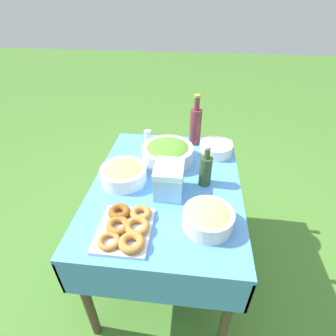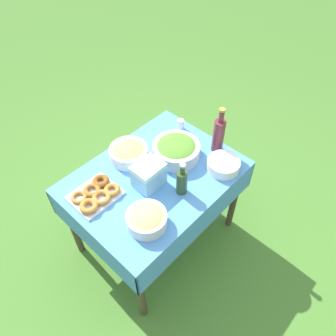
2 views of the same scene
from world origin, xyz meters
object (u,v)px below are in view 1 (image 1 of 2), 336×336
object	(u,v)px
plate_stack	(216,148)
bread_bowl	(123,173)
wine_bottle	(196,125)
cooler_box	(169,179)
pasta_bowl	(208,217)
donut_platter	(126,227)
olive_oil_bottle	(206,170)
salad_bowl	(168,152)

from	to	relation	value
plate_stack	bread_bowl	xyz separation A→B (m)	(-0.35, 0.53, 0.02)
plate_stack	wine_bottle	bearing A→B (deg)	50.25
plate_stack	cooler_box	size ratio (longest dim) A/B	1.16
pasta_bowl	donut_platter	world-z (taller)	pasta_bowl
olive_oil_bottle	donut_platter	bearing A→B (deg)	137.75
plate_stack	bread_bowl	bearing A→B (deg)	123.75
pasta_bowl	olive_oil_bottle	xyz separation A→B (m)	(0.32, 0.01, 0.04)
pasta_bowl	donut_platter	size ratio (longest dim) A/B	0.74
donut_platter	salad_bowl	bearing A→B (deg)	-11.47
plate_stack	olive_oil_bottle	distance (m)	0.35
bread_bowl	cooler_box	distance (m)	0.28
salad_bowl	olive_oil_bottle	xyz separation A→B (m)	(-0.21, -0.23, 0.03)
pasta_bowl	wine_bottle	bearing A→B (deg)	6.25
bread_bowl	salad_bowl	bearing A→B (deg)	-44.13
donut_platter	cooler_box	xyz separation A→B (m)	(0.30, -0.16, 0.06)
salad_bowl	donut_platter	world-z (taller)	salad_bowl
salad_bowl	cooler_box	distance (m)	0.31
donut_platter	olive_oil_bottle	xyz separation A→B (m)	(0.39, -0.35, 0.07)
salad_bowl	pasta_bowl	size ratio (longest dim) A/B	1.37
salad_bowl	donut_platter	size ratio (longest dim) A/B	1.02
olive_oil_bottle	wine_bottle	bearing A→B (deg)	8.77
pasta_bowl	bread_bowl	xyz separation A→B (m)	(0.29, 0.47, -0.00)
olive_oil_bottle	cooler_box	size ratio (longest dim) A/B	1.33
plate_stack	wine_bottle	world-z (taller)	wine_bottle
pasta_bowl	salad_bowl	bearing A→B (deg)	25.30
bread_bowl	pasta_bowl	bearing A→B (deg)	-121.78
donut_platter	olive_oil_bottle	world-z (taller)	olive_oil_bottle
pasta_bowl	olive_oil_bottle	distance (m)	0.32
salad_bowl	wine_bottle	size ratio (longest dim) A/B	0.92
plate_stack	cooler_box	distance (m)	0.50
salad_bowl	cooler_box	xyz separation A→B (m)	(-0.30, -0.04, 0.02)
salad_bowl	donut_platter	xyz separation A→B (m)	(-0.60, 0.12, -0.04)
wine_bottle	donut_platter	bearing A→B (deg)	161.29
wine_bottle	bread_bowl	world-z (taller)	wine_bottle
salad_bowl	donut_platter	bearing A→B (deg)	168.53
donut_platter	bread_bowl	size ratio (longest dim) A/B	1.21
salad_bowl	pasta_bowl	distance (m)	0.58
bread_bowl	cooler_box	size ratio (longest dim) A/B	1.40
pasta_bowl	plate_stack	xyz separation A→B (m)	(0.65, -0.06, -0.02)
cooler_box	olive_oil_bottle	bearing A→B (deg)	-63.53
plate_stack	cooler_box	bearing A→B (deg)	148.21
salad_bowl	donut_platter	distance (m)	0.61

